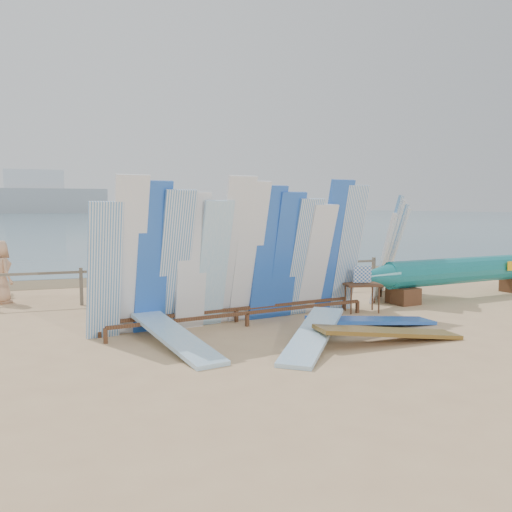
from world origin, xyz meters
name	(u,v)px	position (x,y,z in m)	size (l,w,h in m)	color
ground	(191,325)	(0.00, 0.00, 0.00)	(160.00, 160.00, 0.00)	tan
ocean	(77,216)	(0.00, 128.00, 0.00)	(320.00, 240.00, 0.02)	#466B7E
wet_sand_strip	(143,279)	(0.00, 7.20, 0.00)	(40.00, 2.60, 0.01)	brown
distant_ship	(35,197)	(-12.00, 180.00, 5.31)	(45.00, 8.00, 14.00)	#999EA3
fence	(165,275)	(0.00, 3.00, 0.63)	(12.08, 0.08, 0.90)	#736957
main_surfboard_rack	(242,258)	(0.99, -0.26, 1.33)	(5.99, 1.69, 2.94)	brown
side_surfboard_rack	(390,252)	(5.57, 1.54, 1.19)	(2.02, 2.14, 2.64)	brown
outrigger_canoe	(464,272)	(7.36, 0.86, 0.67)	(7.39, 1.57, 1.05)	brown
vendor_table	(362,297)	(3.90, 0.05, 0.34)	(0.86, 0.68, 1.03)	brown
flat_board_b	(313,347)	(1.58, -2.35, 0.00)	(0.56, 2.70, 0.07)	#93CAEC
flat_board_c	(389,342)	(2.96, -2.50, 0.00)	(0.56, 2.70, 0.07)	brown
flat_board_d	(373,328)	(3.28, -1.44, 0.00)	(0.56, 2.70, 0.07)	blue
flat_board_a	(176,348)	(-0.62, -1.67, 0.00)	(0.56, 2.70, 0.07)	#93CAEC
beach_chair_left	(139,285)	(-0.51, 4.12, 0.25)	(0.70, 0.71, 0.87)	red
beach_chair_right	(208,284)	(1.29, 3.70, 0.26)	(0.62, 0.64, 0.90)	red
stroller	(252,272)	(2.73, 4.25, 0.46)	(0.71, 0.92, 1.14)	red
beachgoer_0	(0,272)	(-3.85, 3.93, 0.77)	(0.75, 0.36, 1.54)	tan
beachgoer_9	(336,253)	(6.21, 5.72, 0.80)	(1.03, 0.43, 1.60)	tan
beachgoer_7	(283,251)	(4.54, 6.33, 0.88)	(0.64, 0.35, 1.75)	#8C6042
beachgoer_3	(156,254)	(0.26, 6.12, 0.89)	(1.15, 0.48, 1.78)	tan
beachgoer_6	(194,262)	(0.93, 3.82, 0.86)	(0.84, 0.40, 1.71)	tan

